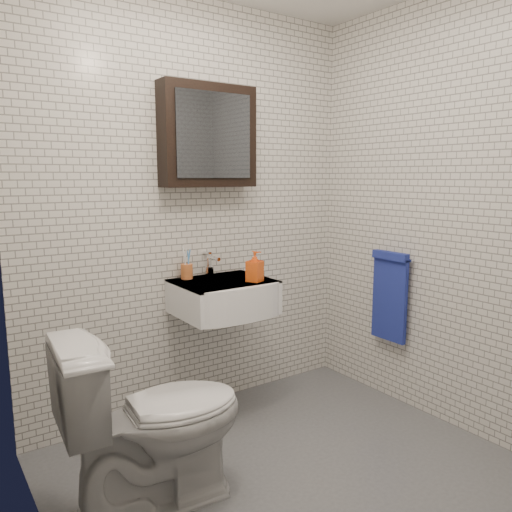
{
  "coord_description": "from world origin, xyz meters",
  "views": [
    {
      "loc": [
        -1.44,
        -1.73,
        1.46
      ],
      "look_at": [
        0.07,
        0.45,
        1.04
      ],
      "focal_mm": 35.0,
      "sensor_mm": 36.0,
      "label": 1
    }
  ],
  "objects": [
    {
      "name": "towel_rail",
      "position": [
        1.04,
        0.35,
        0.72
      ],
      "size": [
        0.09,
        0.3,
        0.58
      ],
      "color": "silver",
      "rests_on": "room_shell"
    },
    {
      "name": "washbasin",
      "position": [
        0.05,
        0.73,
        0.76
      ],
      "size": [
        0.55,
        0.5,
        0.2
      ],
      "color": "white",
      "rests_on": "room_shell"
    },
    {
      "name": "faucet",
      "position": [
        0.05,
        0.93,
        0.92
      ],
      "size": [
        0.06,
        0.2,
        0.15
      ],
      "color": "silver",
      "rests_on": "washbasin"
    },
    {
      "name": "toilet",
      "position": [
        -0.64,
        0.21,
        0.41
      ],
      "size": [
        0.83,
        0.52,
        0.82
      ],
      "primitive_type": "imported",
      "rotation": [
        0.0,
        0.0,
        1.49
      ],
      "color": "silver",
      "rests_on": "ground"
    },
    {
      "name": "ground",
      "position": [
        0.0,
        0.0,
        0.01
      ],
      "size": [
        2.2,
        2.0,
        0.01
      ],
      "primitive_type": "cube",
      "color": "#515359",
      "rests_on": "ground"
    },
    {
      "name": "mirror_cabinet",
      "position": [
        0.05,
        0.93,
        1.7
      ],
      "size": [
        0.6,
        0.15,
        0.6
      ],
      "color": "black",
      "rests_on": "room_shell"
    },
    {
      "name": "room_shell",
      "position": [
        0.0,
        0.0,
        1.47
      ],
      "size": [
        2.22,
        2.02,
        2.51
      ],
      "color": "silver",
      "rests_on": "ground"
    },
    {
      "name": "soap_bottle",
      "position": [
        0.19,
        0.64,
        0.94
      ],
      "size": [
        0.11,
        0.11,
        0.18
      ],
      "primitive_type": "imported",
      "rotation": [
        0.0,
        0.0,
        0.45
      ],
      "color": "orange",
      "rests_on": "washbasin"
    },
    {
      "name": "toothbrush_cup",
      "position": [
        -0.1,
        0.94,
        0.9
      ],
      "size": [
        0.09,
        0.09,
        0.2
      ],
      "rotation": [
        0.0,
        0.0,
        -0.33
      ],
      "color": "#C56531",
      "rests_on": "washbasin"
    }
  ]
}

